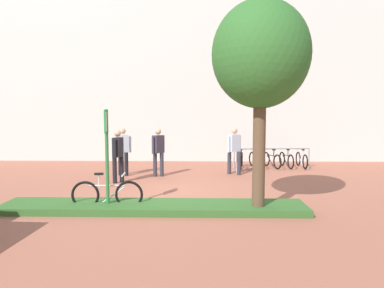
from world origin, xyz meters
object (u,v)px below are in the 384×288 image
at_px(tree_sidewalk, 261,56).
at_px(person_shirt_white, 123,149).
at_px(parking_sign_post, 107,145).
at_px(bollard_steel, 238,161).
at_px(bike_rack_cluster, 271,159).
at_px(person_shirt_blue, 234,148).
at_px(bike_at_sign, 107,194).
at_px(person_suited_dark, 158,149).
at_px(person_suited_navy, 118,153).

xyz_separation_m(tree_sidewalk, person_shirt_white, (-4.09, 4.64, -2.49)).
relative_size(tree_sidewalk, parking_sign_post, 2.01).
bearing_deg(bollard_steel, bike_rack_cluster, 41.10).
relative_size(bollard_steel, person_shirt_blue, 0.52).
xyz_separation_m(bike_at_sign, person_shirt_blue, (3.44, 4.71, 0.63)).
height_order(bike_at_sign, bike_rack_cluster, bike_at_sign).
xyz_separation_m(parking_sign_post, person_shirt_white, (-0.65, 4.50, -0.54)).
relative_size(bike_rack_cluster, bollard_steel, 3.56).
height_order(parking_sign_post, bollard_steel, parking_sign_post).
relative_size(tree_sidewalk, person_shirt_blue, 2.72).
xyz_separation_m(bike_at_sign, person_suited_dark, (0.69, 4.22, 0.63)).
bearing_deg(bike_at_sign, parking_sign_post, -70.21).
relative_size(person_shirt_white, person_suited_dark, 1.00).
distance_m(bike_at_sign, bike_rack_cluster, 8.19).
xyz_separation_m(bike_at_sign, person_suited_navy, (-0.47, 3.05, 0.63)).
relative_size(bike_at_sign, person_shirt_white, 0.98).
xyz_separation_m(person_shirt_white, person_suited_dark, (1.30, -0.15, 0.00)).
height_order(bollard_steel, person_shirt_blue, person_shirt_blue).
xyz_separation_m(bike_at_sign, person_shirt_white, (-0.60, 4.38, 0.63)).
bearing_deg(person_suited_navy, parking_sign_post, -80.80).
distance_m(parking_sign_post, bollard_steel, 6.38).
distance_m(tree_sidewalk, person_suited_dark, 5.84).
xyz_separation_m(tree_sidewalk, person_suited_dark, (-2.80, 4.49, -2.49)).
height_order(person_suited_navy, person_shirt_blue, same).
relative_size(bike_rack_cluster, person_shirt_white, 1.86).
bearing_deg(person_suited_navy, tree_sidewalk, -39.95).
relative_size(tree_sidewalk, bollard_steel, 5.21).
bearing_deg(parking_sign_post, person_suited_dark, 81.54).
distance_m(tree_sidewalk, person_shirt_blue, 5.56).
height_order(parking_sign_post, person_shirt_blue, parking_sign_post).
xyz_separation_m(bike_at_sign, bike_rack_cluster, (5.16, 6.37, -0.00)).
bearing_deg(parking_sign_post, person_shirt_white, 98.19).
bearing_deg(bike_rack_cluster, parking_sign_post, -128.19).
xyz_separation_m(parking_sign_post, person_suited_navy, (-0.52, 3.18, -0.54)).
height_order(person_shirt_white, person_suited_navy, same).
distance_m(bike_rack_cluster, person_suited_dark, 4.99).
relative_size(tree_sidewalk, bike_rack_cluster, 1.46).
bearing_deg(person_shirt_blue, bike_at_sign, -126.15).
height_order(bollard_steel, person_suited_navy, person_suited_navy).
distance_m(parking_sign_post, person_suited_navy, 3.27).
distance_m(bike_at_sign, person_suited_navy, 3.15).
distance_m(tree_sidewalk, parking_sign_post, 3.96).
bearing_deg(tree_sidewalk, person_suited_dark, 121.92).
height_order(bike_rack_cluster, bollard_steel, bollard_steel).
bearing_deg(bike_rack_cluster, person_shirt_white, -160.93).
bearing_deg(parking_sign_post, person_shirt_blue, 54.94).
distance_m(parking_sign_post, person_shirt_blue, 5.93).
bearing_deg(parking_sign_post, bike_at_sign, 109.79).
bearing_deg(bike_rack_cluster, bollard_steel, -138.90).
relative_size(person_shirt_white, person_shirt_blue, 1.00).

